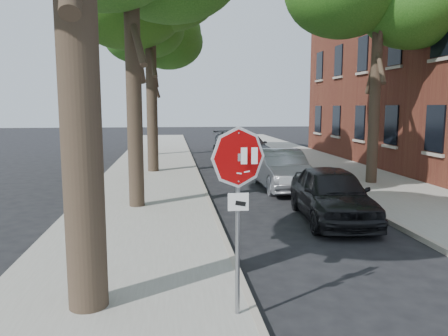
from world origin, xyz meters
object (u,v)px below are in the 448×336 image
(stop_sign, at_px, (238,185))
(car_b, at_px, (281,169))
(car_c, at_px, (243,148))
(tree_far, at_px, (150,34))
(car_a, at_px, (332,194))
(car_d, at_px, (234,141))

(stop_sign, xyz_separation_m, car_b, (3.09, 9.75, -1.23))
(car_b, xyz_separation_m, car_c, (-0.22, 7.35, 0.11))
(tree_far, distance_m, car_b, 14.07)
(stop_sign, height_order, tree_far, tree_far)
(car_a, xyz_separation_m, car_b, (-0.21, 4.56, 0.01))
(car_b, height_order, car_d, car_d)
(car_a, bearing_deg, stop_sign, -117.28)
(car_a, relative_size, car_b, 0.96)
(car_a, bearing_deg, car_d, 95.25)
(car_a, xyz_separation_m, car_d, (-0.04, 17.68, 0.02))
(stop_sign, xyz_separation_m, tree_far, (-2.02, 21.14, 5.26))
(stop_sign, bearing_deg, car_b, 72.40)
(tree_far, bearing_deg, car_a, -71.54)
(tree_far, height_order, car_c, tree_far)
(car_c, bearing_deg, car_b, -96.02)
(car_a, relative_size, car_c, 0.73)
(car_c, bearing_deg, car_a, -95.70)
(stop_sign, height_order, car_c, stop_sign)
(tree_far, distance_m, car_c, 9.00)
(car_a, distance_m, car_c, 11.91)
(tree_far, bearing_deg, car_d, 18.27)
(car_b, xyz_separation_m, car_d, (0.17, 13.13, 0.01))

